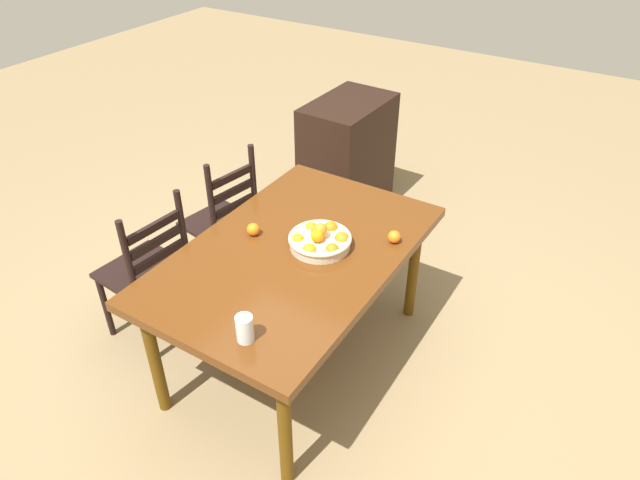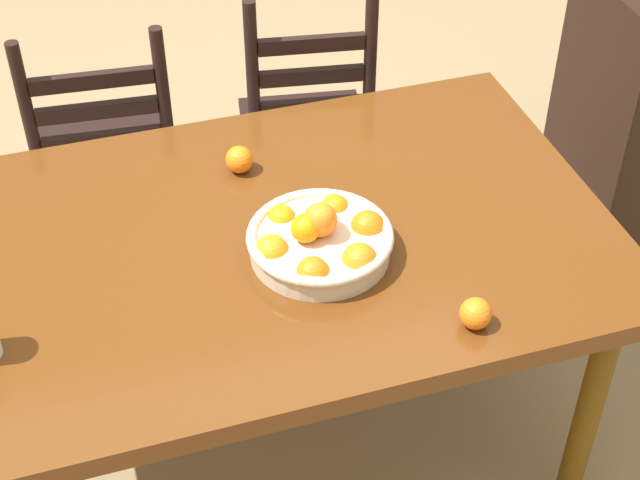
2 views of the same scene
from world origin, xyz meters
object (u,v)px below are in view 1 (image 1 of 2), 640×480
fruit_bowl (321,240)px  drinking_glass (245,329)px  chair_near_window (224,224)px  orange_loose_0 (253,230)px  dining_table (295,261)px  orange_loose_1 (394,237)px  cabinet (347,158)px  chair_by_cabinet (148,273)px

fruit_bowl → drinking_glass: (-0.72, -0.08, 0.02)m
chair_near_window → orange_loose_0: size_ratio=14.74×
dining_table → orange_loose_1: bearing=-50.4°
dining_table → orange_loose_0: bearing=90.9°
chair_near_window → cabinet: bearing=179.9°
chair_near_window → orange_loose_1: 1.19m
chair_near_window → orange_loose_0: bearing=66.4°
dining_table → chair_near_window: chair_near_window is taller
chair_near_window → chair_by_cabinet: bearing=4.9°
cabinet → orange_loose_0: (-1.53, -0.30, 0.34)m
orange_loose_1 → dining_table: bearing=129.6°
dining_table → drinking_glass: bearing=-164.0°
fruit_bowl → orange_loose_1: 0.38m
orange_loose_0 → orange_loose_1: size_ratio=1.02×
chair_by_cabinet → orange_loose_1: bearing=122.1°
fruit_bowl → orange_loose_0: 0.37m
chair_near_window → fruit_bowl: chair_near_window is taller
cabinet → orange_loose_1: cabinet is taller
dining_table → fruit_bowl: 0.18m
dining_table → chair_by_cabinet: chair_by_cabinet is taller
chair_by_cabinet → cabinet: (1.81, -0.24, -0.01)m
dining_table → cabinet: (1.53, 0.56, -0.23)m
orange_loose_1 → chair_near_window: bearing=90.4°
fruit_bowl → orange_loose_0: (-0.10, 0.35, -0.01)m
chair_by_cabinet → drinking_glass: 1.10m
cabinet → orange_loose_0: 1.59m
chair_near_window → cabinet: size_ratio=1.09×
fruit_bowl → drinking_glass: 0.72m
chair_near_window → drinking_glass: chair_near_window is taller
cabinet → orange_loose_0: bearing=-167.2°
chair_near_window → drinking_glass: 1.37m
orange_loose_0 → drinking_glass: 0.76m
cabinet → chair_near_window: bearing=172.3°
cabinet → drinking_glass: size_ratio=7.36×
fruit_bowl → cabinet: bearing=24.5°
cabinet → orange_loose_1: (-1.20, -0.95, 0.33)m
cabinet → fruit_bowl: bearing=-153.9°
chair_by_cabinet → orange_loose_0: (0.28, -0.54, 0.33)m
dining_table → fruit_bowl: fruit_bowl is taller
chair_near_window → orange_loose_1: chair_near_window is taller
dining_table → orange_loose_1: size_ratio=23.55×
chair_by_cabinet → orange_loose_0: 0.69m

